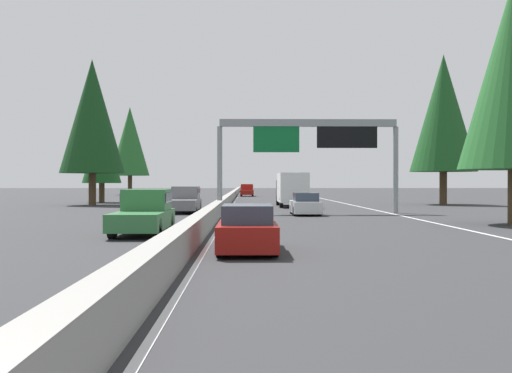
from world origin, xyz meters
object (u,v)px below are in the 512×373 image
conifer_left_near (92,116)px  conifer_left_far (130,141)px  sedan_far_right (305,205)px  box_truck_distant_a (292,188)px  oncoming_far (185,200)px  sedan_mid_left (247,230)px  pickup_distant_b (247,190)px  oncoming_near (144,212)px  conifer_left_mid (102,149)px  sign_gantry_overhead (310,139)px  conifer_right_mid (443,113)px

conifer_left_near → conifer_left_far: (46.37, 5.38, 0.76)m
sedan_far_right → box_truck_distant_a: box_truck_distant_a is taller
sedan_far_right → box_truck_distant_a: 13.55m
box_truck_distant_a → oncoming_far: bearing=141.1°
conifer_left_near → sedan_mid_left: bearing=-159.2°
oncoming_far → conifer_left_far: conifer_left_far is taller
box_truck_distant_a → oncoming_far: size_ratio=1.52×
oncoming_far → conifer_left_far: (60.38, 15.51, 8.20)m
pickup_distant_b → oncoming_near: same height
oncoming_far → conifer_left_near: bearing=-144.1°
oncoming_near → conifer_left_mid: size_ratio=0.60×
box_truck_distant_a → oncoming_far: box_truck_distant_a is taller
sign_gantry_overhead → oncoming_near: bearing=152.2°
sign_gantry_overhead → conifer_right_mid: bearing=-42.4°
conifer_left_far → sedan_far_right: bearing=-159.5°
sedan_mid_left → pickup_distant_b: bearing=-0.0°
sign_gantry_overhead → sedan_mid_left: size_ratio=2.88×
sedan_mid_left → sedan_far_right: size_ratio=1.00×
conifer_right_mid → pickup_distant_b: bearing=28.5°
sedan_far_right → oncoming_far: 8.85m
box_truck_distant_a → conifer_right_mid: (4.62, -15.01, 7.20)m
conifer_left_far → oncoming_near: bearing=-168.7°
sedan_far_right → oncoming_far: bearing=69.2°
pickup_distant_b → oncoming_far: size_ratio=1.00×
sedan_far_right → sign_gantry_overhead: bearing=-14.6°
conifer_left_near → conifer_left_far: conifer_left_far is taller
box_truck_distant_a → conifer_right_mid: 17.28m
conifer_left_near → conifer_left_mid: 8.08m
sedan_mid_left → oncoming_far: (24.26, 4.39, 0.23)m
sign_gantry_overhead → sedan_far_right: 5.06m
conifer_left_near → conifer_left_mid: size_ratio=1.46×
sedan_far_right → oncoming_near: oncoming_near is taller
conifer_left_mid → box_truck_distant_a: bearing=-120.0°
pickup_distant_b → conifer_left_near: conifer_left_near is taller
box_truck_distant_a → pickup_distant_b: box_truck_distant_a is taller
oncoming_far → conifer_left_near: (14.01, 10.13, 7.43)m
conifer_left_mid → conifer_right_mid: bearing=-100.9°
sign_gantry_overhead → box_truck_distant_a: sign_gantry_overhead is taller
sign_gantry_overhead → conifer_left_near: 24.36m
sedan_far_right → conifer_right_mid: 24.96m
oncoming_far → conifer_left_far: size_ratio=0.37×
box_truck_distant_a → pickup_distant_b: bearing=5.7°
conifer_left_far → sedan_mid_left: bearing=-166.8°
box_truck_distant_a → oncoming_far: 13.34m
sign_gantry_overhead → conifer_right_mid: 21.87m
box_truck_distant_a → conifer_left_far: size_ratio=0.57×
pickup_distant_b → conifer_left_mid: conifer_left_mid is taller
pickup_distant_b → oncoming_near: 67.53m
box_truck_distant_a → conifer_left_near: conifer_left_near is taller
sedan_mid_left → conifer_left_mid: size_ratio=0.47×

